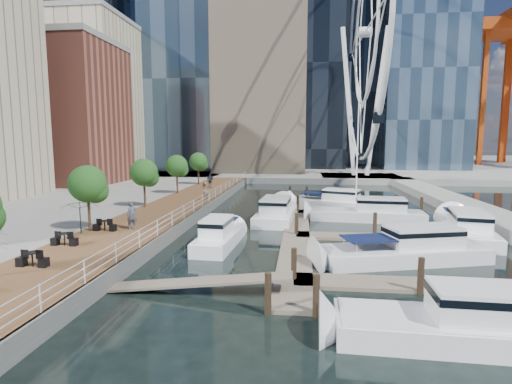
% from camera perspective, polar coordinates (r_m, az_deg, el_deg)
% --- Properties ---
extents(ground, '(520.00, 520.00, 0.00)m').
position_cam_1_polar(ground, '(23.36, -2.01, -10.78)').
color(ground, black).
rests_on(ground, ground).
extents(boardwalk, '(6.00, 60.00, 1.00)m').
position_cam_1_polar(boardwalk, '(39.53, -11.76, -2.67)').
color(boardwalk, brown).
rests_on(boardwalk, ground).
extents(seawall, '(0.25, 60.00, 1.00)m').
position_cam_1_polar(seawall, '(38.70, -7.53, -2.79)').
color(seawall, '#595954').
rests_on(seawall, ground).
extents(land_far, '(200.00, 114.00, 1.00)m').
position_cam_1_polar(land_far, '(124.18, 4.98, 4.19)').
color(land_far, gray).
rests_on(land_far, ground).
extents(breakwater, '(4.00, 60.00, 1.00)m').
position_cam_1_polar(breakwater, '(45.65, 27.88, -2.04)').
color(breakwater, gray).
rests_on(breakwater, ground).
extents(pier, '(14.00, 12.00, 1.00)m').
position_cam_1_polar(pier, '(75.03, 14.68, 1.93)').
color(pier, gray).
rests_on(pier, ground).
extents(railing, '(0.10, 60.00, 1.05)m').
position_cam_1_polar(railing, '(38.56, -7.70, -1.28)').
color(railing, white).
rests_on(railing, boardwalk).
extents(floating_docks, '(16.00, 34.00, 2.60)m').
position_cam_1_polar(floating_docks, '(32.97, 14.52, -4.75)').
color(floating_docks, '#6D6051').
rests_on(floating_docks, ground).
extents(midrise_condos, '(19.00, 67.00, 28.00)m').
position_cam_1_polar(midrise_condos, '(61.46, -31.18, 12.05)').
color(midrise_condos, '#BCAD8E').
rests_on(midrise_condos, ground).
extents(ferris_wheel, '(5.80, 45.60, 47.80)m').
position_cam_1_polar(ferris_wheel, '(77.02, 15.33, 21.10)').
color(ferris_wheel, white).
rests_on(ferris_wheel, ground).
extents(street_trees, '(2.60, 42.60, 4.60)m').
position_cam_1_polar(street_trees, '(38.96, -15.72, 2.69)').
color(street_trees, '#3F2B1C').
rests_on(street_trees, ground).
extents(cafe_tables, '(2.50, 13.70, 0.74)m').
position_cam_1_polar(cafe_tables, '(24.92, -27.37, -7.17)').
color(cafe_tables, black).
rests_on(cafe_tables, ground).
extents(yacht_foreground, '(11.42, 5.86, 2.15)m').
position_cam_1_polar(yacht_foreground, '(26.01, 20.26, -9.34)').
color(yacht_foreground, white).
rests_on(yacht_foreground, ground).
extents(pedestrian_near, '(0.85, 0.82, 1.97)m').
position_cam_1_polar(pedestrian_near, '(29.73, -17.31, -3.22)').
color(pedestrian_near, '#47505E').
rests_on(pedestrian_near, boardwalk).
extents(pedestrian_mid, '(1.06, 1.14, 1.89)m').
position_cam_1_polar(pedestrian_mid, '(42.89, -7.41, 0.16)').
color(pedestrian_mid, gray).
rests_on(pedestrian_mid, boardwalk).
extents(pedestrian_far, '(1.21, 0.68, 1.95)m').
position_cam_1_polar(pedestrian_far, '(53.70, -6.55, 1.64)').
color(pedestrian_far, '#343C41').
rests_on(pedestrian_far, boardwalk).
extents(moored_yachts, '(22.00, 33.40, 11.50)m').
position_cam_1_polar(moored_yachts, '(35.58, 14.31, -4.67)').
color(moored_yachts, silver).
rests_on(moored_yachts, ground).
extents(cafe_seating, '(4.25, 13.40, 2.76)m').
position_cam_1_polar(cafe_seating, '(22.84, -31.68, -6.46)').
color(cafe_seating, '#103C1D').
rests_on(cafe_seating, ground).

